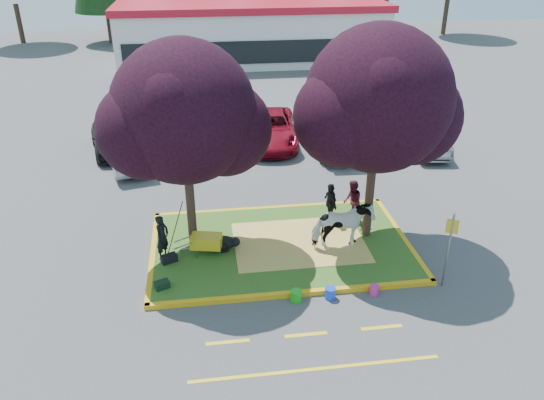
{
  "coord_description": "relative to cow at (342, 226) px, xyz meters",
  "views": [
    {
      "loc": [
        -2.31,
        -14.44,
        9.19
      ],
      "look_at": [
        -0.22,
        0.5,
        1.5
      ],
      "focal_mm": 35.0,
      "sensor_mm": 36.0,
      "label": 1
    }
  ],
  "objects": [
    {
      "name": "bucket_blue",
      "position": [
        -0.89,
        -2.29,
        -0.77
      ],
      "size": [
        0.33,
        0.33,
        0.33
      ],
      "primitive_type": "cylinder",
      "rotation": [
        0.0,
        0.0,
        -0.07
      ],
      "color": "blue",
      "rests_on": "ground"
    },
    {
      "name": "median_island",
      "position": [
        -1.85,
        0.51,
        -0.86
      ],
      "size": [
        8.0,
        5.0,
        0.15
      ],
      "primitive_type": "cube",
      "color": "#2C5219",
      "rests_on": "ground"
    },
    {
      "name": "handler",
      "position": [
        -5.55,
        0.19,
        -0.06
      ],
      "size": [
        0.58,
        0.64,
        1.46
      ],
      "primitive_type": "imported",
      "rotation": [
        0.0,
        0.0,
        1.02
      ],
      "color": "black",
      "rests_on": "median_island"
    },
    {
      "name": "calf",
      "position": [
        -3.81,
        0.47,
        -0.57
      ],
      "size": [
        1.04,
        0.63,
        0.44
      ],
      "primitive_type": "ellipsoid",
      "rotation": [
        0.0,
        0.0,
        0.06
      ],
      "color": "black",
      "rests_on": "median_island"
    },
    {
      "name": "ground",
      "position": [
        -1.85,
        0.51,
        -0.94
      ],
      "size": [
        90.0,
        90.0,
        0.0
      ],
      "primitive_type": "plane",
      "color": "#424244",
      "rests_on": "ground"
    },
    {
      "name": "gear_bag_green",
      "position": [
        -5.55,
        -1.37,
        -0.68
      ],
      "size": [
        0.47,
        0.39,
        0.22
      ],
      "primitive_type": "cube",
      "rotation": [
        0.0,
        0.0,
        0.4
      ],
      "color": "black",
      "rests_on": "median_island"
    },
    {
      "name": "tree_purple_right",
      "position": [
        1.07,
        0.69,
        3.62
      ],
      "size": [
        5.3,
        4.4,
        6.82
      ],
      "color": "black",
      "rests_on": "median_island"
    },
    {
      "name": "car_red",
      "position": [
        -0.92,
        10.0,
        -0.2
      ],
      "size": [
        2.92,
        5.53,
        1.48
      ],
      "primitive_type": "imported",
      "rotation": [
        0.0,
        0.0,
        -0.09
      ],
      "color": "maroon",
      "rests_on": "ground"
    },
    {
      "name": "car_silver",
      "position": [
        -7.45,
        8.26,
        -0.21
      ],
      "size": [
        2.54,
        4.64,
        1.45
      ],
      "primitive_type": "imported",
      "rotation": [
        0.0,
        0.0,
        3.38
      ],
      "color": "#9D9FA5",
      "rests_on": "ground"
    },
    {
      "name": "wheelbarrow",
      "position": [
        -4.23,
        0.25,
        -0.34
      ],
      "size": [
        1.71,
        0.75,
        0.64
      ],
      "rotation": [
        0.0,
        0.0,
        -0.21
      ],
      "color": "black",
      "rests_on": "median_island"
    },
    {
      "name": "curb_right",
      "position": [
        2.23,
        0.51,
        -0.86
      ],
      "size": [
        0.16,
        5.3,
        0.15
      ],
      "primitive_type": "cube",
      "color": "gold",
      "rests_on": "ground"
    },
    {
      "name": "fire_lane_stripe_b",
      "position": [
        -1.85,
        -3.69,
        -0.93
      ],
      "size": [
        1.1,
        0.12,
        0.01
      ],
      "primitive_type": "cube",
      "color": "yellow",
      "rests_on": "ground"
    },
    {
      "name": "car_white",
      "position": [
        1.8,
        8.5,
        -0.29
      ],
      "size": [
        1.97,
        4.51,
        1.29
      ],
      "primitive_type": "imported",
      "rotation": [
        0.0,
        0.0,
        3.1
      ],
      "color": "silver",
      "rests_on": "ground"
    },
    {
      "name": "sign_post",
      "position": [
        2.45,
        -2.19,
        0.51
      ],
      "size": [
        0.31,
        0.17,
        2.36
      ],
      "rotation": [
        0.0,
        0.0,
        -0.43
      ],
      "color": "slate",
      "rests_on": "ground"
    },
    {
      "name": "straw_bedding",
      "position": [
        -1.25,
        0.51,
        -0.78
      ],
      "size": [
        4.2,
        3.0,
        0.01
      ],
      "primitive_type": "cube",
      "color": "#DEC15B",
      "rests_on": "median_island"
    },
    {
      "name": "curb_far",
      "position": [
        -1.85,
        3.09,
        -0.86
      ],
      "size": [
        8.3,
        0.16,
        0.15
      ],
      "primitive_type": "cube",
      "color": "gold",
      "rests_on": "ground"
    },
    {
      "name": "gear_bag_dark",
      "position": [
        -5.4,
        -0.06,
        -0.67
      ],
      "size": [
        0.54,
        0.43,
        0.24
      ],
      "primitive_type": "cube",
      "rotation": [
        0.0,
        0.0,
        0.42
      ],
      "color": "black",
      "rests_on": "median_island"
    },
    {
      "name": "curb_near",
      "position": [
        -1.85,
        -2.07,
        -0.86
      ],
      "size": [
        8.3,
        0.16,
        0.15
      ],
      "primitive_type": "cube",
      "color": "gold",
      "rests_on": "ground"
    },
    {
      "name": "fire_lane_stripe_a",
      "position": [
        -3.85,
        -3.69,
        -0.93
      ],
      "size": [
        1.1,
        0.12,
        0.01
      ],
      "primitive_type": "cube",
      "color": "yellow",
      "rests_on": "ground"
    },
    {
      "name": "car_black",
      "position": [
        -8.35,
        9.9,
        -0.24
      ],
      "size": [
        2.48,
        4.34,
        1.39
      ],
      "primitive_type": "imported",
      "rotation": [
        0.0,
        0.0,
        0.22
      ],
      "color": "black",
      "rests_on": "ground"
    },
    {
      "name": "cow",
      "position": [
        0.0,
        0.0,
        0.0
      ],
      "size": [
        1.95,
        1.06,
        1.57
      ],
      "primitive_type": "imported",
      "rotation": [
        0.0,
        0.0,
        1.69
      ],
      "color": "white",
      "rests_on": "median_island"
    },
    {
      "name": "retail_building",
      "position": [
        0.15,
        28.49,
        1.31
      ],
      "size": [
        20.4,
        8.4,
        4.4
      ],
      "color": "silver",
      "rests_on": "ground"
    },
    {
      "name": "tree_purple_left",
      "position": [
        -4.63,
        0.89,
        3.42
      ],
      "size": [
        5.06,
        4.2,
        6.51
      ],
      "color": "black",
      "rests_on": "median_island"
    },
    {
      "name": "curb_left",
      "position": [
        -5.93,
        0.51,
        -0.86
      ],
      "size": [
        0.16,
        5.3,
        0.15
      ],
      "primitive_type": "cube",
      "color": "gold",
      "rests_on": "ground"
    },
    {
      "name": "bucket_pink",
      "position": [
        0.38,
        -2.29,
        -0.8
      ],
      "size": [
        0.32,
        0.32,
        0.28
      ],
      "primitive_type": "cylinder",
      "rotation": [
        0.0,
        0.0,
        -0.24
      ],
      "color": "#D32E8E",
      "rests_on": "ground"
    },
    {
      "name": "fire_lane_long",
      "position": [
        -1.85,
        -4.89,
        -0.93
      ],
      "size": [
        6.0,
        0.1,
        0.01
      ],
      "primitive_type": "cube",
      "color": "yellow",
      "rests_on": "ground"
    },
    {
      "name": "fire_lane_stripe_c",
      "position": [
        0.15,
        -3.69,
        -0.93
      ],
      "size": [
        1.1,
        0.12,
        0.01
      ],
      "primitive_type": "cube",
      "color": "yellow",
      "rests_on": "ground"
    },
    {
      "name": "car_grey",
      "position": [
        6.12,
        8.01,
        -0.27
      ],
      "size": [
        1.94,
        4.21,
        1.34
      ],
      "primitive_type": "imported",
      "rotation": [
        0.0,
        0.0,
        -0.13
      ],
      "color": "slate",
      "rests_on": "ground"
    },
    {
      "name": "bucket_green",
      "position": [
        -1.86,
        -2.29,
        -0.77
      ],
      "size": [
        0.32,
        0.32,
        0.34
      ],
      "primitive_type": "cylinder",
      "rotation": [
        0.0,
        0.0,
        -0.03
      ],
      "color": "#19A81A",
      "rests_on": "ground"
    },
    {
      "name": "visitor_a",
      "position": [
        0.8,
        1.69,
        -0.04
      ],
      "size": [
        0.65,
        0.79,
        1.5
      ],
      "primitive_type": "imported",
      "rotation": [
        0.0,
        0.0,
        -1.68
      ],
      "color": "#461420",
      "rests_on": "median_island"
    },
    {
      "name": "visitor_b",
      "position": [
        0.03,
        1.72,
        -0.06
      ],
      "size": [
        0.51,
        0.9,
        1.45
      ],
      "primitive_type": "imported",
      "rotation": [
        0.0,
        0.0,
        -1.38
      ],
      "color": "black",
      "rests_on": "median_island"
    }
  ]
}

